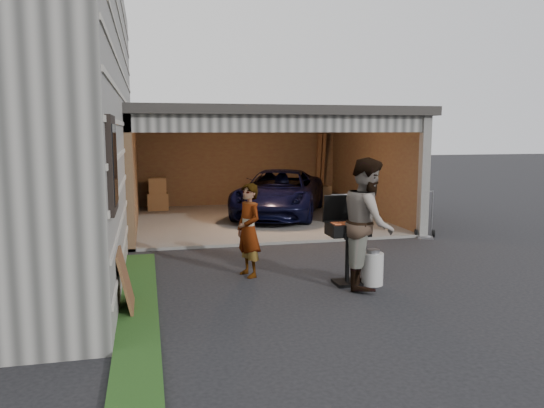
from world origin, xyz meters
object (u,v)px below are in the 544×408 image
Objects in this scene: man at (368,223)px; hand_truck at (425,229)px; woman at (249,230)px; plywood_panel at (126,282)px; propane_tank at (372,269)px; minivan at (280,195)px; bbq_grill at (347,232)px.

hand_truck is at bearing -21.30° from man.
woman is at bearing 79.03° from man.
woman is at bearing 35.25° from plywood_panel.
plywood_panel is 7.25m from hand_truck.
plywood_panel is at bearing -74.85° from woman.
woman is 3.05× the size of propane_tank.
woman is 1.44× the size of hand_truck.
plywood_panel is at bearing -128.56° from hand_truck.
plywood_panel is (-3.55, -0.36, -0.58)m from man.
hand_truck is (4.43, 2.19, -0.56)m from woman.
minivan is 7.96m from plywood_panel.
propane_tank is at bearing -44.02° from man.
man is 1.44× the size of bbq_grill.
man is at bearing -68.68° from minivan.
woman reaches higher than bbq_grill.
woman is 1.93m from man.
minivan is at bearing 148.21° from hand_truck.
man is at bearing -39.58° from bbq_grill.
propane_tank is at bearing -108.16° from hand_truck.
man reaches higher than hand_truck.
bbq_grill reaches higher than plywood_panel.
hand_truck is (2.78, 3.18, -0.79)m from man.
propane_tank is at bearing -21.26° from bbq_grill.
minivan is at bearing 17.37° from man.
propane_tank is 0.47× the size of hand_truck.
minivan is 6.43m from bbq_grill.
propane_tank is (1.77, -0.92, -0.52)m from woman.
minivan is at bearing 61.18° from plywood_panel.
minivan is at bearing 140.93° from woman.
bbq_grill is at bearing 70.27° from man.
man is at bearing 5.76° from plywood_panel.
propane_tank is (-0.16, -6.55, -0.37)m from minivan.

